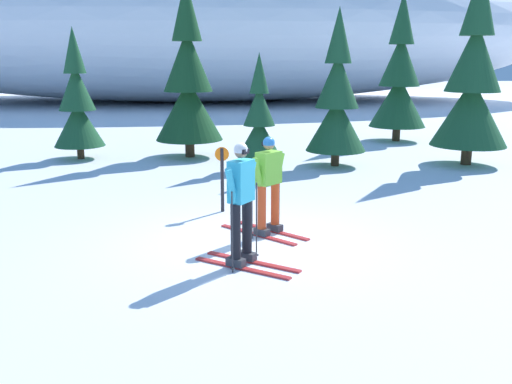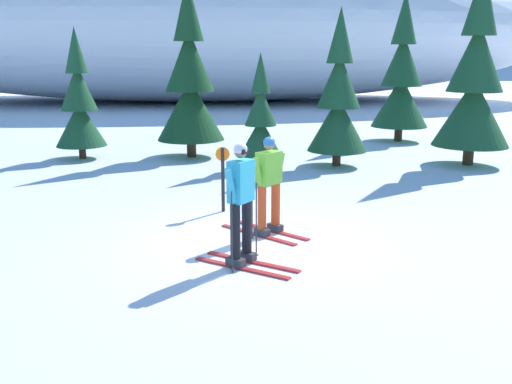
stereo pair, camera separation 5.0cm
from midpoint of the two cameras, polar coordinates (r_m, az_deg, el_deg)
ground_plane at (r=9.67m, az=-0.70°, el=-5.13°), size 120.00×120.00×0.00m
skier_cyan_jacket at (r=8.42m, az=-1.61°, el=-1.01°), size 1.57×1.28×1.86m
skier_lime_jacket at (r=9.90m, az=1.09°, el=0.83°), size 1.51×1.54×1.74m
pine_tree_far_left at (r=18.14m, az=-17.46°, el=8.29°), size 1.51×1.51×3.91m
pine_tree_left at (r=17.74m, az=-6.86°, el=10.63°), size 2.06×2.06×5.34m
pine_tree_center_left at (r=15.87m, az=0.23°, el=7.12°), size 1.22×1.22×3.17m
pine_tree_center_right at (r=16.32m, az=7.98°, el=8.95°), size 1.69×1.69×4.38m
pine_tree_right at (r=21.67m, az=14.02°, el=10.78°), size 2.04×2.04×5.29m
pine_tree_far_right at (r=17.41m, az=20.70°, el=10.08°), size 2.13×2.13×5.52m
snow_ridge_background at (r=40.33m, az=-6.50°, el=15.78°), size 50.56×21.28×9.54m
trail_marker_post at (r=11.44m, az=-3.51°, el=1.70°), size 0.28×0.07×1.32m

